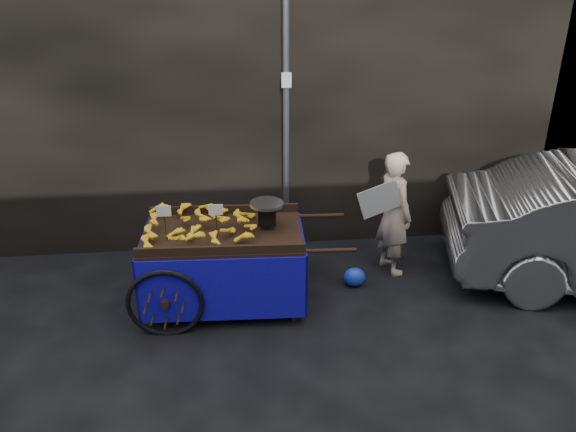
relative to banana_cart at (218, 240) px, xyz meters
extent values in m
plane|color=black|center=(0.60, -0.18, -0.83)|extent=(80.00, 80.00, 0.00)
cube|color=black|center=(-0.40, 2.42, 1.67)|extent=(11.00, 2.00, 5.00)
cylinder|color=slate|center=(0.90, 1.12, 1.17)|extent=(0.08, 0.08, 4.00)
cube|color=white|center=(0.90, 1.07, 1.57)|extent=(0.12, 0.02, 0.18)
cube|color=black|center=(0.06, 0.00, 0.06)|extent=(1.84, 1.20, 0.07)
cube|color=black|center=(0.08, 0.52, 0.14)|extent=(1.79, 0.13, 0.11)
cube|color=black|center=(0.03, -0.53, 0.14)|extent=(1.79, 0.13, 0.11)
cube|color=black|center=(0.82, -0.49, -0.39)|extent=(0.06, 0.06, 0.89)
cube|color=black|center=(0.86, 0.41, -0.39)|extent=(0.06, 0.06, 0.89)
cylinder|color=black|center=(1.21, -0.50, 0.06)|extent=(0.56, 0.07, 0.04)
cylinder|color=black|center=(1.25, 0.39, 0.06)|extent=(0.56, 0.07, 0.04)
torus|color=black|center=(-0.58, -0.58, -0.44)|extent=(0.84, 0.09, 0.84)
torus|color=black|center=(-0.53, 0.63, -0.44)|extent=(0.84, 0.09, 0.84)
cylinder|color=black|center=(-0.56, 0.03, -0.44)|extent=(0.11, 1.25, 0.06)
cube|color=#0B0894|center=(0.03, -0.57, -0.32)|extent=(1.83, 0.11, 0.76)
cube|color=#0B0894|center=(0.08, 0.57, -0.32)|extent=(1.83, 0.11, 0.76)
cube|color=#0B0894|center=(-0.85, 0.04, -0.32)|extent=(0.08, 1.16, 0.76)
cube|color=#0B0894|center=(0.96, -0.05, -0.32)|extent=(0.08, 1.16, 0.76)
cube|color=black|center=(0.56, 0.03, 0.25)|extent=(0.21, 0.17, 0.18)
cylinder|color=silver|center=(0.56, 0.03, 0.41)|extent=(0.40, 0.40, 0.03)
cube|color=white|center=(-0.56, -0.10, 0.43)|extent=(0.16, 0.02, 0.12)
cube|color=white|center=(0.00, -0.12, 0.43)|extent=(0.16, 0.02, 0.12)
imported|color=beige|center=(2.21, 0.53, -0.02)|extent=(0.56, 0.69, 1.62)
cube|color=beige|center=(1.95, 0.34, 0.26)|extent=(0.59, 0.07, 0.50)
ellipsoid|color=#193CBF|center=(1.66, 0.18, -0.71)|extent=(0.27, 0.22, 0.24)
camera|label=1|loc=(0.17, -5.72, 2.92)|focal=35.00mm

